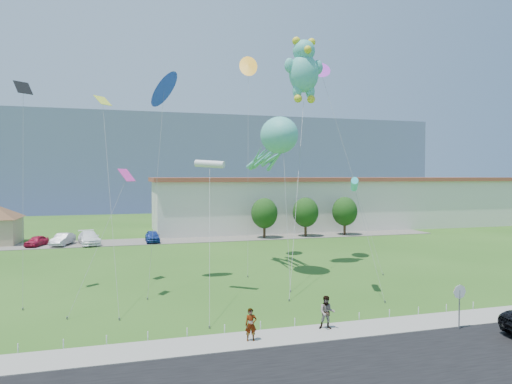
% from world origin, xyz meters
% --- Properties ---
extents(ground, '(160.00, 160.00, 0.00)m').
position_xyz_m(ground, '(0.00, 0.00, 0.00)').
color(ground, '#285217').
rests_on(ground, ground).
extents(road, '(80.00, 8.00, 0.06)m').
position_xyz_m(road, '(0.00, -8.00, 0.03)').
color(road, black).
rests_on(road, ground).
extents(sidewalk, '(80.00, 2.50, 0.10)m').
position_xyz_m(sidewalk, '(0.00, -2.75, 0.05)').
color(sidewalk, gray).
rests_on(sidewalk, ground).
extents(parking_strip, '(70.00, 6.00, 0.06)m').
position_xyz_m(parking_strip, '(0.00, 35.00, 0.03)').
color(parking_strip, '#59544C').
rests_on(parking_strip, ground).
extents(hill_ridge, '(160.00, 50.00, 25.00)m').
position_xyz_m(hill_ridge, '(0.00, 120.00, 12.50)').
color(hill_ridge, slate).
rests_on(hill_ridge, ground).
extents(warehouse, '(61.00, 15.00, 8.20)m').
position_xyz_m(warehouse, '(26.00, 44.00, 4.12)').
color(warehouse, beige).
rests_on(warehouse, ground).
extents(stop_sign, '(0.80, 0.07, 2.50)m').
position_xyz_m(stop_sign, '(9.50, -4.21, 1.87)').
color(stop_sign, slate).
rests_on(stop_sign, ground).
extents(rope_fence, '(26.05, 0.05, 0.50)m').
position_xyz_m(rope_fence, '(0.00, -1.30, 0.25)').
color(rope_fence, white).
rests_on(rope_fence, ground).
extents(tree_near, '(3.60, 3.60, 5.47)m').
position_xyz_m(tree_near, '(10.00, 34.00, 3.39)').
color(tree_near, '#3F2B19').
rests_on(tree_near, ground).
extents(tree_mid, '(3.60, 3.60, 5.47)m').
position_xyz_m(tree_mid, '(16.00, 34.00, 3.39)').
color(tree_mid, '#3F2B19').
rests_on(tree_mid, ground).
extents(tree_far, '(3.60, 3.60, 5.47)m').
position_xyz_m(tree_far, '(22.00, 34.00, 3.39)').
color(tree_far, '#3F2B19').
rests_on(tree_far, ground).
extents(pedestrian_left, '(0.65, 0.47, 1.64)m').
position_xyz_m(pedestrian_left, '(-1.99, -2.93, 0.92)').
color(pedestrian_left, gray).
rests_on(pedestrian_left, sidewalk).
extents(pedestrian_right, '(1.07, 0.96, 1.80)m').
position_xyz_m(pedestrian_right, '(2.47, -2.34, 1.00)').
color(pedestrian_right, gray).
rests_on(pedestrian_right, sidewalk).
extents(parked_car_red, '(2.60, 3.90, 1.23)m').
position_xyz_m(parked_car_red, '(-18.36, 34.47, 0.68)').
color(parked_car_red, '#AA1435').
rests_on(parked_car_red, parking_strip).
extents(parked_car_silver, '(2.65, 4.56, 1.42)m').
position_xyz_m(parked_car_silver, '(-15.43, 34.36, 0.77)').
color(parked_car_silver, '#ADADB4').
rests_on(parked_car_silver, parking_strip).
extents(parked_car_white, '(3.28, 5.75, 1.57)m').
position_xyz_m(parked_car_white, '(-12.44, 34.29, 0.84)').
color(parked_car_white, white).
rests_on(parked_car_white, parking_strip).
extents(parked_car_blue, '(1.75, 4.25, 1.44)m').
position_xyz_m(parked_car_blue, '(-4.83, 34.16, 0.78)').
color(parked_car_blue, navy).
rests_on(parked_car_blue, parking_strip).
extents(octopus_kite, '(3.09, 11.77, 13.41)m').
position_xyz_m(octopus_kite, '(4.43, 12.50, 11.26)').
color(octopus_kite, teal).
rests_on(octopus_kite, ground).
extents(teddy_bear_kite, '(7.18, 11.84, 21.07)m').
position_xyz_m(teddy_bear_kite, '(7.75, 14.29, 18.26)').
color(teddy_bear_kite, teal).
rests_on(teddy_bear_kite, ground).
extents(small_kite_white, '(1.67, 8.59, 9.72)m').
position_xyz_m(small_kite_white, '(-2.28, 7.07, 9.20)').
color(small_kite_white, silver).
rests_on(small_kite_white, ground).
extents(small_kite_cyan, '(1.03, 4.16, 8.27)m').
position_xyz_m(small_kite_cyan, '(7.75, 4.52, 7.77)').
color(small_kite_cyan, '#36DEF4').
rests_on(small_kite_cyan, ground).
extents(small_kite_blue, '(2.55, 5.66, 15.91)m').
position_xyz_m(small_kite_blue, '(-5.10, 11.49, 14.90)').
color(small_kite_blue, blue).
rests_on(small_kite_blue, ground).
extents(small_kite_purple, '(3.49, 8.12, 19.51)m').
position_xyz_m(small_kite_purple, '(10.44, 16.26, 18.33)').
color(small_kite_purple, purple).
rests_on(small_kite_purple, ground).
extents(small_kite_pink, '(4.15, 4.41, 8.92)m').
position_xyz_m(small_kite_pink, '(-8.30, 6.98, 7.64)').
color(small_kite_pink, '#F035A4').
rests_on(small_kite_pink, ground).
extents(small_kite_orange, '(3.15, 8.74, 20.14)m').
position_xyz_m(small_kite_orange, '(3.81, 19.27, 18.93)').
color(small_kite_orange, '#FCA81C').
rests_on(small_kite_orange, ground).
extents(small_kite_yellow, '(1.89, 9.92, 14.60)m').
position_xyz_m(small_kite_yellow, '(-9.48, 10.56, 12.26)').
color(small_kite_yellow, '#CADD34').
rests_on(small_kite_yellow, ground).
extents(small_kite_black, '(1.29, 4.90, 15.07)m').
position_xyz_m(small_kite_black, '(-14.82, 10.05, 12.78)').
color(small_kite_black, black).
rests_on(small_kite_black, ground).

